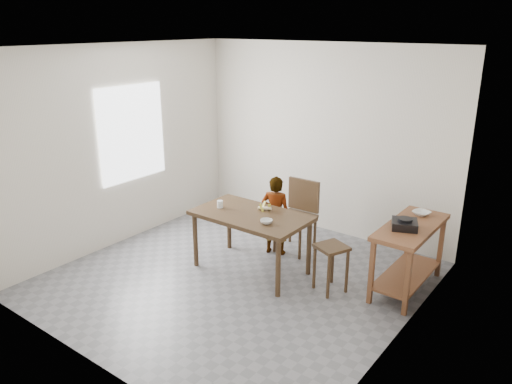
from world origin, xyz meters
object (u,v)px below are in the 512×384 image
Objects in this scene: prep_counter at (408,257)px; child at (276,215)px; dining_table at (251,242)px; dining_chair at (295,217)px; stool at (331,268)px.

prep_counter is 1.12× the size of child.
child is (-1.76, -0.12, 0.14)m from prep_counter.
dining_table is 1.17× the size of prep_counter.
child reaches higher than prep_counter.
child is at bearing 93.86° from dining_table.
dining_chair reaches higher than dining_table.
dining_table is 1.86m from prep_counter.
dining_table is at bearing -100.07° from dining_chair.
prep_counter reaches higher than dining_table.
dining_table is at bearing 74.80° from child.
child is 1.13× the size of dining_chair.
child is 1.90× the size of stool.
dining_table is at bearing -157.85° from prep_counter.
dining_table is at bearing -172.20° from stool.
prep_counter is at bearing -4.85° from dining_chair.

